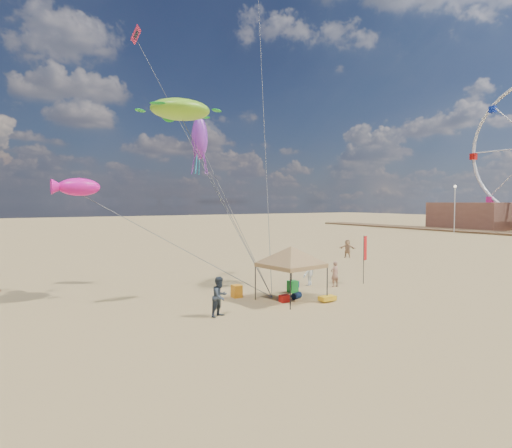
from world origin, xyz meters
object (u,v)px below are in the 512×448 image
object	(u,v)px
person_near_b	(220,297)
person_near_c	(309,272)
feather_flag	(365,251)
cooler_red	(285,298)
lamp_north	(455,201)
beach_cart	(327,298)
canopy_tent	(291,248)
chair_green	(293,286)
cooler_blue	(294,284)
person_near_a	(335,274)
person_far_c	(347,249)
chair_yellow	(237,291)

from	to	relation	value
person_near_b	person_near_c	bearing A→B (deg)	-0.01
feather_flag	cooler_red	world-z (taller)	feather_flag
cooler_red	lamp_north	size ratio (longest dim) A/B	0.07
feather_flag	beach_cart	world-z (taller)	feather_flag
canopy_tent	chair_green	xyz separation A→B (m)	(1.33, 1.63, -2.49)
cooler_blue	chair_green	distance (m)	1.44
canopy_tent	chair_green	world-z (taller)	canopy_tent
cooler_red	person_near_a	world-z (taller)	person_near_a
canopy_tent	beach_cart	bearing A→B (deg)	-41.08
canopy_tent	person_near_a	distance (m)	5.23
feather_flag	cooler_blue	world-z (taller)	feather_flag
person_near_c	person_near_b	bearing A→B (deg)	1.28
person_near_b	person_far_c	size ratio (longest dim) A/B	1.08
feather_flag	beach_cart	xyz separation A→B (m)	(-5.53, -2.67, -1.91)
cooler_red	chair_green	bearing A→B (deg)	43.54
chair_green	chair_yellow	size ratio (longest dim) A/B	1.00
cooler_red	person_far_c	bearing A→B (deg)	36.50
canopy_tent	chair_green	distance (m)	3.26
chair_yellow	person_near_c	world-z (taller)	person_near_c
feather_flag	cooler_blue	xyz separation A→B (m)	(-4.75, 1.33, -1.92)
person_near_a	cooler_red	bearing A→B (deg)	19.39
cooler_red	beach_cart	size ratio (longest dim) A/B	0.60
feather_flag	lamp_north	distance (m)	54.23
person_near_c	lamp_north	xyz separation A→B (m)	(51.49, 23.73, 4.63)
cooler_blue	lamp_north	distance (m)	58.06
canopy_tent	chair_yellow	world-z (taller)	canopy_tent
person_far_c	cooler_blue	bearing A→B (deg)	-98.04
person_far_c	lamp_north	bearing A→B (deg)	68.51
beach_cart	canopy_tent	bearing A→B (deg)	138.92
chair_yellow	person_near_a	xyz separation A→B (m)	(6.70, -0.64, 0.46)
cooler_blue	person_far_c	xyz separation A→B (m)	(12.94, 8.77, 0.68)
chair_green	person_far_c	bearing A→B (deg)	35.46
lamp_north	cooler_blue	bearing A→B (deg)	-155.71
chair_green	person_near_a	distance (m)	3.26
lamp_north	chair_yellow	bearing A→B (deg)	-156.93
cooler_red	beach_cart	world-z (taller)	cooler_red
canopy_tent	lamp_north	world-z (taller)	lamp_north
cooler_blue	person_near_a	bearing A→B (deg)	-26.92
cooler_blue	person_near_a	size ratio (longest dim) A/B	0.33
person_near_b	person_far_c	world-z (taller)	person_near_b
person_near_c	person_far_c	bearing A→B (deg)	-166.07
canopy_tent	feather_flag	bearing A→B (deg)	11.26
chair_green	person_near_b	xyz separation A→B (m)	(-6.07, -2.48, 0.59)
chair_green	person_near_c	world-z (taller)	person_near_c
feather_flag	lamp_north	size ratio (longest dim) A/B	0.38
person_far_c	canopy_tent	bearing A→B (deg)	-95.04
person_far_c	lamp_north	xyz separation A→B (m)	(39.76, 15.01, 4.65)
beach_cart	person_near_b	distance (m)	6.26
person_near_b	cooler_blue	bearing A→B (deg)	3.19
canopy_tent	person_near_a	size ratio (longest dim) A/B	3.38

